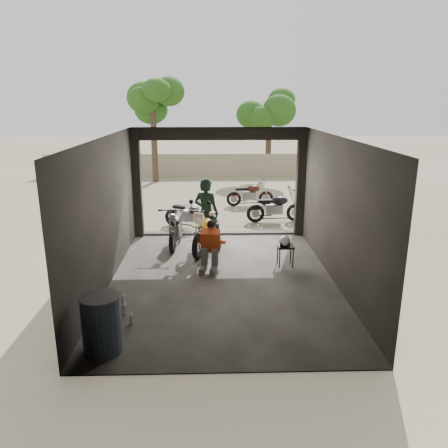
{
  "coord_description": "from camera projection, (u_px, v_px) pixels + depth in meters",
  "views": [
    {
      "loc": [
        -0.23,
        -9.15,
        3.95
      ],
      "look_at": [
        0.06,
        0.6,
        1.16
      ],
      "focal_mm": 35.0,
      "sensor_mm": 36.0,
      "label": 1
    }
  ],
  "objects": [
    {
      "name": "main_bike",
      "position": [
        206.0,
        228.0,
        11.69
      ],
      "size": [
        1.29,
        2.02,
        1.25
      ],
      "primitive_type": null,
      "rotation": [
        0.0,
        0.0,
        -0.3
      ],
      "color": "white",
      "rests_on": "ground"
    },
    {
      "name": "boundary_wall",
      "position": [
        215.0,
        165.0,
        23.18
      ],
      "size": [
        18.0,
        0.3,
        1.2
      ],
      "primitive_type": "cube",
      "color": "gray",
      "rests_on": "ground"
    },
    {
      "name": "left_bike",
      "position": [
        176.0,
        225.0,
        12.16
      ],
      "size": [
        0.79,
        1.74,
        1.15
      ],
      "primitive_type": null,
      "rotation": [
        0.0,
        0.0,
        -0.06
      ],
      "color": "black",
      "rests_on": "ground"
    },
    {
      "name": "sign_post",
      "position": [
        349.0,
        177.0,
        12.72
      ],
      "size": [
        0.86,
        0.08,
        2.59
      ],
      "rotation": [
        0.0,
        0.0,
        0.17
      ],
      "color": "black",
      "rests_on": "ground"
    },
    {
      "name": "rider",
      "position": [
        206.0,
        213.0,
        11.89
      ],
      "size": [
        0.83,
        0.72,
        1.93
      ],
      "primitive_type": "imported",
      "rotation": [
        0.0,
        0.0,
        2.71
      ],
      "color": "black",
      "rests_on": "ground"
    },
    {
      "name": "outside_bike_b",
      "position": [
        250.0,
        192.0,
        16.67
      ],
      "size": [
        1.63,
        0.78,
        1.07
      ],
      "primitive_type": null,
      "rotation": [
        0.0,
        0.0,
        1.66
      ],
      "color": "#3B160E",
      "rests_on": "ground"
    },
    {
      "name": "tree_left",
      "position": [
        152.0,
        99.0,
        20.72
      ],
      "size": [
        2.2,
        2.2,
        5.6
      ],
      "color": "#382B1E",
      "rests_on": "ground"
    },
    {
      "name": "garage",
      "position": [
        222.0,
        220.0,
        10.06
      ],
      "size": [
        7.0,
        7.13,
        3.2
      ],
      "color": "#2D2B28",
      "rests_on": "ground"
    },
    {
      "name": "helmet",
      "position": [
        284.0,
        241.0,
        10.48
      ],
      "size": [
        0.37,
        0.38,
        0.27
      ],
      "primitive_type": "ellipsoid",
      "rotation": [
        0.0,
        0.0,
        -0.37
      ],
      "color": "white",
      "rests_on": "stool"
    },
    {
      "name": "outside_bike_c",
      "position": [
        276.0,
        205.0,
        14.46
      ],
      "size": [
        1.75,
        0.83,
        1.15
      ],
      "primitive_type": null,
      "rotation": [
        0.0,
        0.0,
        1.65
      ],
      "color": "black",
      "rests_on": "ground"
    },
    {
      "name": "tree_right",
      "position": [
        269.0,
        107.0,
        22.45
      ],
      "size": [
        2.2,
        2.2,
        5.0
      ],
      "color": "#382B1E",
      "rests_on": "ground"
    },
    {
      "name": "outside_bike_a",
      "position": [
        189.0,
        212.0,
        13.71
      ],
      "size": [
        1.69,
        1.32,
        1.06
      ],
      "primitive_type": null,
      "rotation": [
        0.0,
        0.0,
        1.07
      ],
      "color": "black",
      "rests_on": "ground"
    },
    {
      "name": "oil_drum",
      "position": [
        102.0,
        325.0,
        6.97
      ],
      "size": [
        0.77,
        0.77,
        0.97
      ],
      "primitive_type": "cylinder",
      "rotation": [
        0.0,
        0.0,
        -0.27
      ],
      "color": "#3F5669",
      "rests_on": "ground"
    },
    {
      "name": "ground",
      "position": [
        222.0,
        280.0,
        9.89
      ],
      "size": [
        80.0,
        80.0,
        0.0
      ],
      "primitive_type": "plane",
      "color": "#7A6D56",
      "rests_on": "ground"
    },
    {
      "name": "stool",
      "position": [
        285.0,
        248.0,
        10.6
      ],
      "size": [
        0.39,
        0.39,
        0.54
      ],
      "rotation": [
        0.0,
        0.0,
        -0.03
      ],
      "color": "black",
      "rests_on": "ground"
    },
    {
      "name": "mechanic",
      "position": [
        210.0,
        248.0,
        10.3
      ],
      "size": [
        0.74,
        0.9,
        1.16
      ],
      "primitive_type": null,
      "rotation": [
        0.0,
        0.0,
        -0.2
      ],
      "color": "#C7471A",
      "rests_on": "ground"
    }
  ]
}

